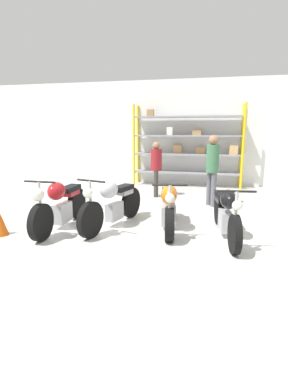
{
  "coord_description": "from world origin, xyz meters",
  "views": [
    {
      "loc": [
        1.33,
        -5.3,
        1.94
      ],
      "look_at": [
        0.0,
        0.4,
        0.7
      ],
      "focal_mm": 28.0,
      "sensor_mm": 36.0,
      "label": 1
    }
  ],
  "objects_px": {
    "motorcycle_red": "(60,204)",
    "person_browsing": "(156,165)",
    "motorcycle_silver": "(113,203)",
    "shelving_rack": "(188,144)",
    "motorcycle_orange": "(169,207)",
    "motorcycle_black": "(226,212)",
    "person_near_rack": "(212,165)"
  },
  "relations": [
    {
      "from": "motorcycle_red",
      "to": "person_browsing",
      "type": "xyz_separation_m",
      "value": [
        1.29,
        3.27,
        0.44
      ]
    },
    {
      "from": "motorcycle_silver",
      "to": "shelving_rack",
      "type": "bearing_deg",
      "value": -178.14
    },
    {
      "from": "person_browsing",
      "to": "motorcycle_orange",
      "type": "bearing_deg",
      "value": 95.94
    },
    {
      "from": "motorcycle_orange",
      "to": "motorcycle_black",
      "type": "bearing_deg",
      "value": 68.83
    },
    {
      "from": "motorcycle_red",
      "to": "motorcycle_orange",
      "type": "distance_m",
      "value": 2.13
    },
    {
      "from": "motorcycle_orange",
      "to": "person_near_rack",
      "type": "xyz_separation_m",
      "value": [
        0.79,
        2.05,
        0.62
      ]
    },
    {
      "from": "motorcycle_red",
      "to": "motorcycle_orange",
      "type": "bearing_deg",
      "value": 102.84
    },
    {
      "from": "motorcycle_silver",
      "to": "person_near_rack",
      "type": "distance_m",
      "value": 2.94
    },
    {
      "from": "motorcycle_red",
      "to": "motorcycle_silver",
      "type": "relative_size",
      "value": 0.99
    },
    {
      "from": "motorcycle_red",
      "to": "person_browsing",
      "type": "distance_m",
      "value": 3.54
    },
    {
      "from": "motorcycle_silver",
      "to": "motorcycle_red",
      "type": "bearing_deg",
      "value": -56.52
    },
    {
      "from": "shelving_rack",
      "to": "person_near_rack",
      "type": "distance_m",
      "value": 2.82
    },
    {
      "from": "motorcycle_red",
      "to": "person_browsing",
      "type": "bearing_deg",
      "value": 158.59
    },
    {
      "from": "motorcycle_orange",
      "to": "person_browsing",
      "type": "height_order",
      "value": "person_browsing"
    },
    {
      "from": "shelving_rack",
      "to": "person_near_rack",
      "type": "bearing_deg",
      "value": -72.27
    },
    {
      "from": "motorcycle_silver",
      "to": "motorcycle_black",
      "type": "bearing_deg",
      "value": 101.78
    },
    {
      "from": "person_browsing",
      "to": "person_near_rack",
      "type": "bearing_deg",
      "value": 144.67
    },
    {
      "from": "motorcycle_orange",
      "to": "person_near_rack",
      "type": "height_order",
      "value": "person_near_rack"
    },
    {
      "from": "motorcycle_black",
      "to": "person_near_rack",
      "type": "relative_size",
      "value": 1.2
    },
    {
      "from": "motorcycle_black",
      "to": "shelving_rack",
      "type": "bearing_deg",
      "value": -175.38
    },
    {
      "from": "motorcycle_orange",
      "to": "motorcycle_black",
      "type": "distance_m",
      "value": 1.11
    },
    {
      "from": "motorcycle_red",
      "to": "motorcycle_orange",
      "type": "xyz_separation_m",
      "value": [
        2.08,
        0.47,
        -0.05
      ]
    },
    {
      "from": "motorcycle_orange",
      "to": "person_near_rack",
      "type": "relative_size",
      "value": 1.1
    },
    {
      "from": "motorcycle_silver",
      "to": "person_browsing",
      "type": "distance_m",
      "value": 2.98
    },
    {
      "from": "shelving_rack",
      "to": "motorcycle_orange",
      "type": "xyz_separation_m",
      "value": [
        0.06,
        -4.71,
        -0.98
      ]
    },
    {
      "from": "motorcycle_red",
      "to": "motorcycle_silver",
      "type": "distance_m",
      "value": 1.03
    },
    {
      "from": "shelving_rack",
      "to": "motorcycle_silver",
      "type": "bearing_deg",
      "value": -102.23
    },
    {
      "from": "motorcycle_orange",
      "to": "motorcycle_black",
      "type": "xyz_separation_m",
      "value": [
        1.08,
        -0.22,
        0.03
      ]
    },
    {
      "from": "motorcycle_red",
      "to": "motorcycle_orange",
      "type": "relative_size",
      "value": 1.06
    },
    {
      "from": "motorcycle_silver",
      "to": "motorcycle_black",
      "type": "height_order",
      "value": "motorcycle_silver"
    },
    {
      "from": "person_browsing",
      "to": "motorcycle_silver",
      "type": "bearing_deg",
      "value": 73.99
    },
    {
      "from": "shelving_rack",
      "to": "motorcycle_orange",
      "type": "relative_size",
      "value": 1.87
    }
  ]
}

